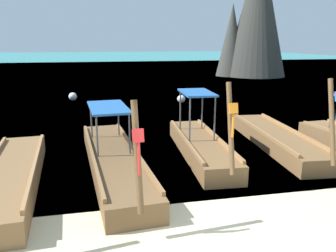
{
  "coord_description": "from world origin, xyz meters",
  "views": [
    {
      "loc": [
        -1.88,
        -4.58,
        3.53
      ],
      "look_at": [
        0.0,
        4.31,
        1.3
      ],
      "focal_mm": 36.84,
      "sensor_mm": 36.0,
      "label": 1
    }
  ],
  "objects_px": {
    "mooring_buoy_near": "(181,99)",
    "mooring_buoy_far": "(73,96)",
    "longtail_boat_turquoise_ribbon": "(12,177)",
    "karst_rock": "(255,13)",
    "longtail_boat_red_ribbon": "(114,159)",
    "longtail_boat_blue_ribbon": "(277,139)",
    "longtail_boat_orange_ribbon": "(201,145)"
  },
  "relations": [
    {
      "from": "mooring_buoy_near",
      "to": "mooring_buoy_far",
      "type": "xyz_separation_m",
      "value": [
        -6.32,
        2.25,
        0.01
      ]
    },
    {
      "from": "longtail_boat_turquoise_ribbon",
      "to": "mooring_buoy_near",
      "type": "relative_size",
      "value": 13.44
    },
    {
      "from": "karst_rock",
      "to": "mooring_buoy_far",
      "type": "height_order",
      "value": "karst_rock"
    },
    {
      "from": "longtail_boat_red_ribbon",
      "to": "longtail_boat_blue_ribbon",
      "type": "xyz_separation_m",
      "value": [
        5.61,
        1.08,
        -0.04
      ]
    },
    {
      "from": "longtail_boat_red_ribbon",
      "to": "mooring_buoy_near",
      "type": "distance_m",
      "value": 11.21
    },
    {
      "from": "longtail_boat_blue_ribbon",
      "to": "karst_rock",
      "type": "xyz_separation_m",
      "value": [
        10.23,
        23.77,
        6.1
      ]
    },
    {
      "from": "longtail_boat_blue_ribbon",
      "to": "mooring_buoy_near",
      "type": "height_order",
      "value": "longtail_boat_blue_ribbon"
    },
    {
      "from": "longtail_boat_red_ribbon",
      "to": "longtail_boat_orange_ribbon",
      "type": "relative_size",
      "value": 1.24
    },
    {
      "from": "longtail_boat_turquoise_ribbon",
      "to": "longtail_boat_blue_ribbon",
      "type": "bearing_deg",
      "value": 12.32
    },
    {
      "from": "mooring_buoy_near",
      "to": "longtail_boat_blue_ribbon",
      "type": "bearing_deg",
      "value": -83.29
    },
    {
      "from": "longtail_boat_turquoise_ribbon",
      "to": "mooring_buoy_far",
      "type": "bearing_deg",
      "value": 86.84
    },
    {
      "from": "mooring_buoy_near",
      "to": "mooring_buoy_far",
      "type": "height_order",
      "value": "mooring_buoy_far"
    },
    {
      "from": "longtail_boat_turquoise_ribbon",
      "to": "mooring_buoy_near",
      "type": "height_order",
      "value": "longtail_boat_turquoise_ribbon"
    },
    {
      "from": "longtail_boat_turquoise_ribbon",
      "to": "longtail_boat_blue_ribbon",
      "type": "xyz_separation_m",
      "value": [
        8.13,
        1.78,
        -0.01
      ]
    },
    {
      "from": "longtail_boat_orange_ribbon",
      "to": "longtail_boat_blue_ribbon",
      "type": "xyz_separation_m",
      "value": [
        2.83,
        0.35,
        -0.07
      ]
    },
    {
      "from": "longtail_boat_orange_ribbon",
      "to": "longtail_boat_blue_ribbon",
      "type": "bearing_deg",
      "value": 6.98
    },
    {
      "from": "longtail_boat_orange_ribbon",
      "to": "mooring_buoy_far",
      "type": "relative_size",
      "value": 11.55
    },
    {
      "from": "longtail_boat_turquoise_ribbon",
      "to": "karst_rock",
      "type": "height_order",
      "value": "karst_rock"
    },
    {
      "from": "longtail_boat_red_ribbon",
      "to": "longtail_boat_turquoise_ribbon",
      "type": "bearing_deg",
      "value": -164.65
    },
    {
      "from": "longtail_boat_turquoise_ribbon",
      "to": "mooring_buoy_near",
      "type": "distance_m",
      "value": 13.02
    },
    {
      "from": "longtail_boat_orange_ribbon",
      "to": "longtail_boat_turquoise_ribbon",
      "type": "bearing_deg",
      "value": -164.91
    },
    {
      "from": "longtail_boat_turquoise_ribbon",
      "to": "longtail_boat_red_ribbon",
      "type": "bearing_deg",
      "value": 15.35
    },
    {
      "from": "longtail_boat_red_ribbon",
      "to": "karst_rock",
      "type": "distance_m",
      "value": 30.09
    },
    {
      "from": "longtail_boat_turquoise_ribbon",
      "to": "karst_rock",
      "type": "distance_m",
      "value": 32.04
    },
    {
      "from": "mooring_buoy_far",
      "to": "longtail_boat_turquoise_ribbon",
      "type": "bearing_deg",
      "value": -93.16
    },
    {
      "from": "longtail_boat_orange_ribbon",
      "to": "karst_rock",
      "type": "bearing_deg",
      "value": 61.57
    },
    {
      "from": "karst_rock",
      "to": "mooring_buoy_near",
      "type": "relative_size",
      "value": 28.54
    },
    {
      "from": "longtail_boat_turquoise_ribbon",
      "to": "mooring_buoy_far",
      "type": "xyz_separation_m",
      "value": [
        0.73,
        13.19,
        -0.03
      ]
    },
    {
      "from": "longtail_boat_orange_ribbon",
      "to": "mooring_buoy_far",
      "type": "bearing_deg",
      "value": 111.23
    },
    {
      "from": "longtail_boat_blue_ribbon",
      "to": "mooring_buoy_near",
      "type": "relative_size",
      "value": 13.37
    },
    {
      "from": "longtail_boat_orange_ribbon",
      "to": "karst_rock",
      "type": "distance_m",
      "value": 28.08
    },
    {
      "from": "longtail_boat_red_ribbon",
      "to": "karst_rock",
      "type": "bearing_deg",
      "value": 57.51
    }
  ]
}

